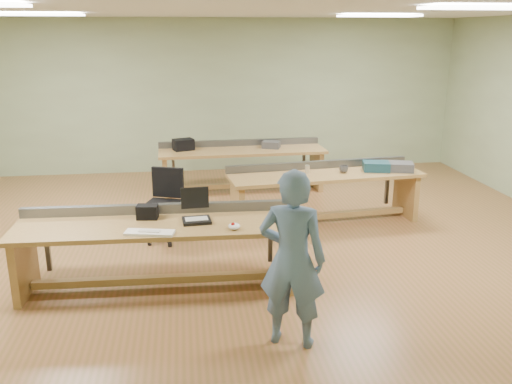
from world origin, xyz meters
TOP-DOWN VIEW (x-y plane):
  - floor at (0.00, 0.00)m, footprint 10.00×10.00m
  - ceiling at (0.00, 0.00)m, footprint 10.00×10.00m
  - wall_back at (0.00, 4.00)m, footprint 10.00×0.04m
  - wall_front at (0.00, -4.00)m, footprint 10.00×0.04m
  - fluor_panels at (0.00, 0.00)m, footprint 6.20×3.50m
  - workbench_front at (-0.86, -1.25)m, footprint 3.08×0.92m
  - workbench_mid at (1.50, 0.61)m, footprint 2.90×1.04m
  - workbench_back at (0.48, 2.43)m, footprint 2.93×0.86m
  - person at (0.37, -2.57)m, footprint 0.70×0.59m
  - laptop_base at (-0.43, -1.28)m, footprint 0.32×0.27m
  - laptop_screen at (-0.44, -1.16)m, footprint 0.30×0.04m
  - keyboard at (-0.92, -1.58)m, footprint 0.53×0.27m
  - trackball_mouse at (-0.05, -1.55)m, footprint 0.13×0.15m
  - camera_bag at (-0.97, -1.09)m, footprint 0.24×0.17m
  - task_chair at (-0.83, 0.17)m, footprint 0.67×0.67m
  - parts_bin_teal at (2.29, 0.64)m, footprint 0.43×0.36m
  - parts_bin_grey at (2.59, 0.59)m, footprint 0.53×0.41m
  - mug at (1.78, 0.61)m, footprint 0.14×0.14m
  - drinks_can at (1.23, 0.62)m, footprint 0.08×0.08m
  - storage_box_back at (-0.55, 2.49)m, footprint 0.40×0.34m
  - tray_back at (1.00, 2.45)m, footprint 0.36×0.32m

SIDE VIEW (x-z plane):
  - floor at x=0.00m, z-range 0.00..0.00m
  - task_chair at x=-0.83m, z-range -0.13..0.85m
  - workbench_mid at x=1.50m, z-range 0.13..0.99m
  - workbench_back at x=0.48m, z-range 0.13..0.99m
  - workbench_front at x=-0.86m, z-range 0.13..0.99m
  - keyboard at x=-0.92m, z-range 0.75..0.78m
  - laptop_base at x=-0.43m, z-range 0.75..0.78m
  - trackball_mouse at x=-0.05m, z-range 0.75..0.81m
  - mug at x=1.78m, z-range 0.75..0.85m
  - tray_back at x=1.00m, z-range 0.75..0.87m
  - drinks_can at x=1.23m, z-range 0.75..0.87m
  - parts_bin_grey at x=2.59m, z-range 0.75..0.88m
  - parts_bin_teal at x=2.29m, z-range 0.75..0.88m
  - person at x=0.37m, z-range 0.00..1.64m
  - camera_bag at x=-0.97m, z-range 0.75..0.90m
  - storage_box_back at x=-0.55m, z-range 0.75..0.94m
  - laptop_screen at x=-0.44m, z-range 0.87..1.11m
  - wall_back at x=0.00m, z-range 0.00..3.00m
  - wall_front at x=0.00m, z-range 0.00..3.00m
  - fluor_panels at x=0.00m, z-range 2.96..2.99m
  - ceiling at x=0.00m, z-range 3.00..3.00m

